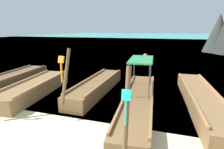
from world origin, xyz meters
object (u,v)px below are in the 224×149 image
at_px(longtail_boat_turquoise_ribbon, 138,101).
at_px(mooring_buoy_near, 145,56).
at_px(longtail_boat_orange_ribbon, 97,87).
at_px(longtail_boat_pink_ribbon, 201,100).
at_px(mooring_buoy_far, 133,59).
at_px(longtail_boat_yellow_ribbon, 14,78).
at_px(longtail_boat_green_ribbon, 35,88).

height_order(longtail_boat_turquoise_ribbon, mooring_buoy_near, longtail_boat_turquoise_ribbon).
relative_size(longtail_boat_orange_ribbon, longtail_boat_turquoise_ribbon, 0.82).
xyz_separation_m(longtail_boat_pink_ribbon, mooring_buoy_far, (-5.18, 10.50, -0.13)).
height_order(longtail_boat_turquoise_ribbon, mooring_buoy_far, longtail_boat_turquoise_ribbon).
height_order(longtail_boat_orange_ribbon, mooring_buoy_far, longtail_boat_orange_ribbon).
bearing_deg(mooring_buoy_near, longtail_boat_yellow_ribbon, -116.85).
bearing_deg(longtail_boat_pink_ribbon, mooring_buoy_far, 116.28).
bearing_deg(longtail_boat_orange_ribbon, mooring_buoy_near, 86.91).
relative_size(longtail_boat_yellow_ribbon, longtail_boat_pink_ribbon, 0.78).
relative_size(longtail_boat_green_ribbon, longtail_boat_pink_ribbon, 0.76).
bearing_deg(longtail_boat_turquoise_ribbon, longtail_boat_green_ribbon, 179.73).
bearing_deg(longtail_boat_green_ribbon, mooring_buoy_far, 76.95).
distance_m(longtail_boat_yellow_ribbon, longtail_boat_pink_ribbon, 10.56).
distance_m(longtail_boat_green_ribbon, mooring_buoy_far, 11.66).
relative_size(longtail_boat_pink_ribbon, mooring_buoy_far, 19.28).
distance_m(longtail_boat_orange_ribbon, mooring_buoy_near, 12.60).
distance_m(longtail_boat_orange_ribbon, longtail_boat_turquoise_ribbon, 2.74).
xyz_separation_m(longtail_boat_yellow_ribbon, longtail_boat_orange_ribbon, (5.59, -0.20, 0.05)).
height_order(longtail_boat_yellow_ribbon, longtail_boat_orange_ribbon, longtail_boat_orange_ribbon).
height_order(longtail_boat_orange_ribbon, mooring_buoy_near, longtail_boat_orange_ribbon).
xyz_separation_m(longtail_boat_green_ribbon, longtail_boat_turquoise_ribbon, (5.29, -0.02, -0.01)).
bearing_deg(longtail_boat_pink_ribbon, longtail_boat_green_ribbon, -173.73).
bearing_deg(longtail_boat_pink_ribbon, mooring_buoy_near, 108.24).
bearing_deg(longtail_boat_yellow_ribbon, longtail_boat_orange_ribbon, -2.02).
xyz_separation_m(longtail_boat_turquoise_ribbon, mooring_buoy_far, (-2.66, 11.38, -0.13)).
xyz_separation_m(longtail_boat_yellow_ribbon, mooring_buoy_far, (5.36, 9.91, -0.09)).
distance_m(mooring_buoy_near, mooring_buoy_far, 2.63).
relative_size(longtail_boat_orange_ribbon, longtail_boat_pink_ribbon, 0.83).
height_order(longtail_boat_pink_ribbon, mooring_buoy_near, longtail_boat_pink_ribbon).
xyz_separation_m(longtail_boat_orange_ribbon, mooring_buoy_near, (0.68, 12.58, -0.07)).
bearing_deg(longtail_boat_orange_ribbon, longtail_boat_yellow_ribbon, 177.98).
distance_m(longtail_boat_orange_ribbon, mooring_buoy_far, 10.11).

